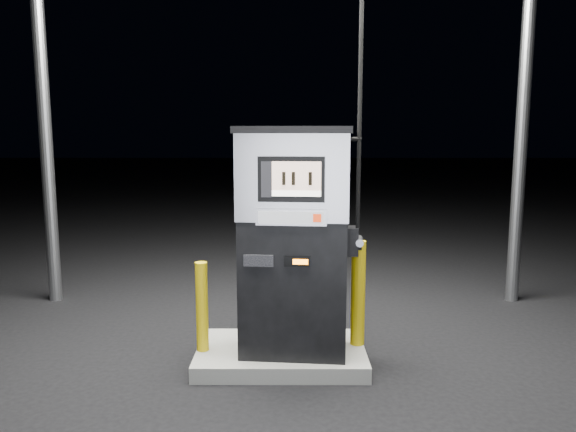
{
  "coord_description": "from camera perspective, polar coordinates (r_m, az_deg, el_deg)",
  "views": [
    {
      "loc": [
        0.08,
        -5.13,
        2.21
      ],
      "look_at": [
        0.07,
        0.0,
        1.42
      ],
      "focal_mm": 35.0,
      "sensor_mm": 36.0,
      "label": 1
    }
  ],
  "objects": [
    {
      "name": "bollard_left",
      "position": [
        5.38,
        -8.74,
        -9.09
      ],
      "size": [
        0.14,
        0.14,
        0.85
      ],
      "primitive_type": "cylinder",
      "rotation": [
        0.0,
        0.0,
        -0.33
      ],
      "color": "#E0BD0C",
      "rests_on": "pump_island"
    },
    {
      "name": "ground",
      "position": [
        5.59,
        -0.7,
        -14.59
      ],
      "size": [
        80.0,
        80.0,
        0.0
      ],
      "primitive_type": "plane",
      "color": "black",
      "rests_on": "ground"
    },
    {
      "name": "bollard_right",
      "position": [
        5.48,
        7.13,
        -7.77
      ],
      "size": [
        0.16,
        0.16,
        1.02
      ],
      "primitive_type": "cylinder",
      "rotation": [
        0.0,
        0.0,
        0.22
      ],
      "color": "#E0BD0C",
      "rests_on": "pump_island"
    },
    {
      "name": "fuel_dispenser",
      "position": [
        5.13,
        0.65,
        -2.37
      ],
      "size": [
        1.18,
        0.71,
        4.34
      ],
      "rotation": [
        0.0,
        0.0,
        -0.09
      ],
      "color": "black",
      "rests_on": "pump_island"
    },
    {
      "name": "pump_island",
      "position": [
        5.56,
        -0.7,
        -13.88
      ],
      "size": [
        1.6,
        1.0,
        0.15
      ],
      "primitive_type": "cube",
      "color": "slate",
      "rests_on": "ground"
    }
  ]
}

